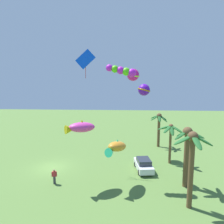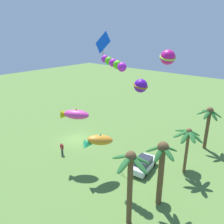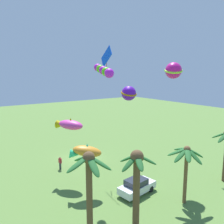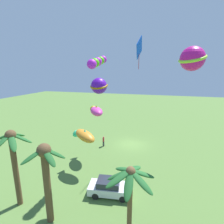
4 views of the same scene
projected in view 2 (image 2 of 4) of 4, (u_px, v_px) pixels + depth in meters
ground_plane at (77, 139)px, 32.39m from camera, size 120.00×120.00×0.00m
palm_tree_0 at (188, 138)px, 23.26m from camera, size 3.16×3.33×5.40m
palm_tree_1 at (209, 119)px, 28.53m from camera, size 3.11×3.09×5.80m
palm_tree_2 at (130, 173)px, 16.66m from camera, size 3.04×3.29×6.65m
palm_tree_3 at (162, 162)px, 18.85m from camera, size 2.87×2.98×6.26m
parked_car_0 at (144, 164)px, 25.00m from camera, size 4.09×2.20×1.51m
spectator_0 at (62, 148)px, 28.17m from camera, size 0.32×0.54×1.59m
kite_fish_0 at (75, 114)px, 24.62m from camera, size 2.82×3.26×1.35m
kite_tube_1 at (114, 63)px, 21.41m from camera, size 1.06×3.20×1.36m
kite_ball_2 at (168, 57)px, 26.17m from camera, size 2.74×2.74×1.78m
kite_diamond_3 at (103, 43)px, 26.02m from camera, size 0.55×2.61×3.61m
kite_ball_4 at (141, 86)px, 21.34m from camera, size 1.52×1.52×1.32m
kite_fish_5 at (99, 140)px, 23.00m from camera, size 3.42×2.61×1.56m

